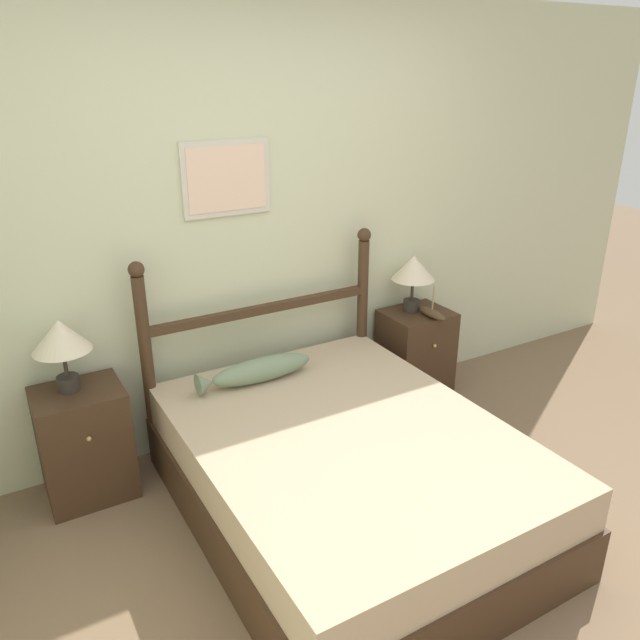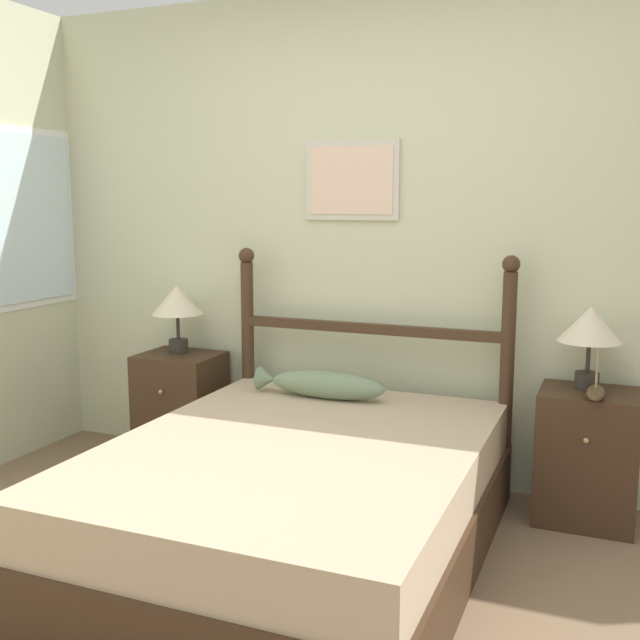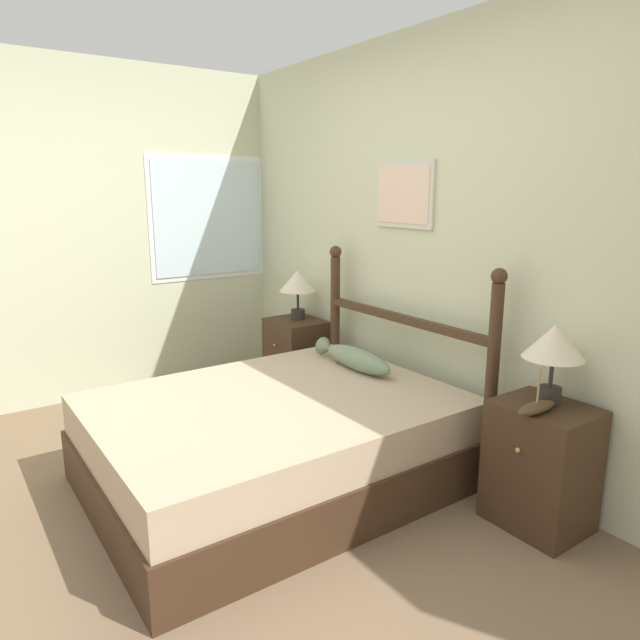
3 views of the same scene
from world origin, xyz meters
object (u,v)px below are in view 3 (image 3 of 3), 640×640
nightstand_right (541,466)px  fish_pillow (354,358)px  model_boat (537,407)px  nightstand_left (296,358)px  table_lamp_right (554,345)px  table_lamp_left (298,283)px  bed (275,441)px

nightstand_right → fish_pillow: size_ratio=0.91×
model_boat → fish_pillow: size_ratio=0.37×
model_boat → fish_pillow: (-1.28, -0.04, -0.08)m
nightstand_left → table_lamp_right: (2.17, 0.05, 0.59)m
table_lamp_left → model_boat: bearing=-3.9°
bed → fish_pillow: bearing=103.5°
bed → nightstand_right: bearing=37.6°
nightstand_left → table_lamp_left: bearing=127.0°
bed → model_boat: 1.39m
nightstand_left → table_lamp_right: bearing=1.2°
nightstand_right → table_lamp_right: 0.60m
nightstand_right → nightstand_left: bearing=180.0°
bed → nightstand_right: 1.38m
table_lamp_right → model_boat: 0.31m
nightstand_left → table_lamp_left: (-0.03, 0.04, 0.59)m
table_lamp_right → fish_pillow: (-1.24, -0.20, -0.34)m
table_lamp_left → fish_pillow: table_lamp_left is taller
nightstand_right → table_lamp_right: (-0.02, 0.05, 0.59)m
table_lamp_left → table_lamp_right: same height
nightstand_right → model_boat: (0.02, -0.12, 0.34)m
bed → table_lamp_right: size_ratio=5.03×
table_lamp_right → model_boat: (0.05, -0.16, -0.26)m
nightstand_left → nightstand_right: size_ratio=1.00×
nightstand_right → table_lamp_right: bearing=114.2°
bed → table_lamp_left: table_lamp_left is taller
bed → model_boat: (1.12, 0.73, 0.40)m
bed → table_lamp_left: (-1.12, 0.88, 0.66)m
model_boat → bed: bearing=-147.0°
bed → fish_pillow: (-0.16, 0.68, 0.32)m
fish_pillow → table_lamp_left: bearing=168.6°
bed → nightstand_left: size_ratio=3.13×
bed → nightstand_left: 1.38m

